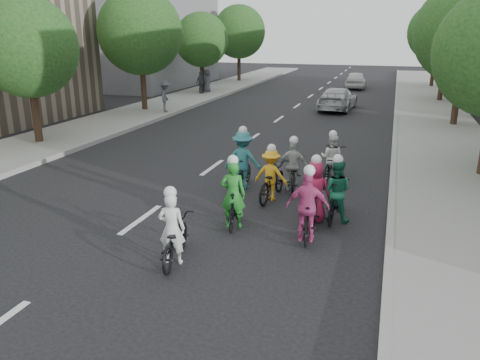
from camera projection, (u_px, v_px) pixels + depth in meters
The scene contains 27 objects.
ground at pixel (141, 219), 11.89m from camera, with size 120.00×120.00×0.00m, color black.
sidewalk_left at pixel (99, 126), 23.29m from camera, with size 4.00×80.00×0.15m, color gray.
curb_left at pixel (134, 128), 22.71m from camera, with size 0.18×80.00×0.18m, color #999993.
sidewalk_right at pixel (446, 150), 18.56m from camera, with size 4.00×80.00×0.15m, color gray.
curb_right at pixel (394, 146), 19.14m from camera, with size 0.18×80.00×0.18m, color #999993.
bldg_sw at pixel (136, 38), 40.77m from camera, with size 10.00×14.00×8.00m, color slate.
tree_l_2 at pixel (27, 47), 18.54m from camera, with size 4.00×4.00×5.97m.
tree_l_3 at pixel (140, 32), 26.53m from camera, with size 4.80×4.80×6.93m.
tree_l_4 at pixel (201, 40), 34.85m from camera, with size 4.00×4.00×5.97m.
tree_l_5 at pixel (239, 32), 42.84m from camera, with size 4.80×4.80×6.93m.
tree_r_1 at pixel (466, 32), 22.05m from camera, with size 4.80×4.80×6.93m.
tree_r_2 at pixel (447, 41), 30.37m from camera, with size 4.00×4.00×5.97m.
tree_r_3 at pixel (438, 32), 38.36m from camera, with size 4.80×4.80×6.93m.
cyclist_0 at pixel (174, 237), 9.60m from camera, with size 0.94×1.87×1.66m.
cyclist_1 at pixel (336, 195), 11.70m from camera, with size 0.80×1.78×1.73m.
cyclist_2 at pixel (271, 179), 13.18m from camera, with size 0.99×2.01×1.62m.
cyclist_3 at pixel (308, 213), 10.54m from camera, with size 1.00×1.50×1.80m.
cyclist_4 at pixel (315, 197), 11.72m from camera, with size 0.85×2.00×1.72m.
cyclist_5 at pixel (234, 202), 11.32m from camera, with size 0.67×1.56×1.82m.
cyclist_6 at pixel (332, 162), 15.00m from camera, with size 0.87×1.95×1.61m.
cyclist_7 at pixel (243, 164), 14.12m from camera, with size 1.16×1.54×1.91m.
cyclist_8 at pixel (293, 171), 14.01m from camera, with size 0.93×1.86×1.66m.
follow_car_lead at pixel (338, 99), 28.32m from camera, with size 1.87×4.61×1.34m, color #B2B3B7.
follow_car_trail at pixel (356, 80), 39.00m from camera, with size 1.64×4.08×1.39m, color silver.
spectator_0 at pixel (165, 97), 26.58m from camera, with size 1.14×0.65×1.76m, color #4C4D59.
spectator_1 at pixel (201, 82), 34.68m from camera, with size 0.94×0.39×1.61m, color #474551.
spectator_2 at pixel (207, 81), 35.51m from camera, with size 0.81×0.53×1.67m, color #494955.
Camera 1 is at (5.82, -9.70, 4.57)m, focal length 35.00 mm.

